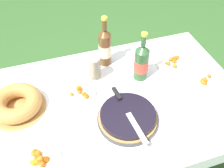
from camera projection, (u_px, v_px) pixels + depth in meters
The scene contains 13 objects.
ground_plane at pixel (109, 162), 1.87m from camera, with size 16.00×16.00×0.00m, color #335B28.
garden_table at pixel (108, 110), 1.42m from camera, with size 1.51×0.92×0.70m.
tablecloth at pixel (108, 104), 1.38m from camera, with size 1.52×0.93×0.10m.
berry_tart at pixel (128, 117), 1.26m from camera, with size 0.31×0.31×0.06m.
serving_knife at pixel (126, 109), 1.26m from camera, with size 0.06×0.38×0.01m.
bundt_cake at pixel (16, 103), 1.31m from camera, with size 0.30×0.30×0.09m.
cup_stack at pixel (95, 68), 1.45m from camera, with size 0.07×0.07×0.16m.
cider_bottle_green at pixel (141, 62), 1.43m from camera, with size 0.08×0.08×0.31m.
cider_bottle_amber at pixel (105, 47), 1.51m from camera, with size 0.08×0.08×0.33m.
snack_plate_near at pixel (204, 82), 1.46m from camera, with size 0.21×0.21×0.06m.
snack_plate_left at pixel (38, 160), 1.12m from camera, with size 0.22×0.22×0.05m.
snack_plate_right at pixel (79, 94), 1.40m from camera, with size 0.20×0.20×0.06m.
snack_plate_far at pixel (172, 62), 1.58m from camera, with size 0.21×0.21×0.05m.
Camera 1 is at (-0.25, -0.85, 1.75)m, focal length 40.00 mm.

